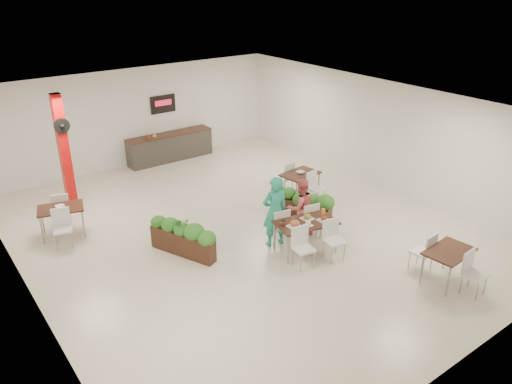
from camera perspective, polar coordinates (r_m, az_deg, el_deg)
ground at (r=12.69m, az=-1.72°, el=-4.35°), size 12.00×12.00×0.00m
room_shell at (r=11.86m, az=-1.84°, el=4.21°), size 10.10×12.10×3.22m
red_column at (r=14.09m, az=-21.06°, el=4.26°), size 0.40×0.41×3.20m
service_counter at (r=17.46m, az=-9.79°, el=5.19°), size 3.00×0.64×2.20m
main_table at (r=11.55m, az=5.69°, el=-3.93°), size 1.53×1.83×0.92m
diner_man at (r=11.65m, az=2.16°, el=-2.25°), size 0.71×0.54×1.75m
diner_woman at (r=12.18m, az=5.10°, el=-1.77°), size 0.82×0.70×1.50m
planter_left at (r=11.54m, az=-8.43°, el=-4.91°), size 0.93×1.69×0.93m
planter_right at (r=13.00m, az=5.13°, el=-1.31°), size 0.88×1.69×0.92m
side_table_a at (r=13.07m, az=-21.39°, el=-2.19°), size 1.22×1.67×0.92m
side_table_b at (r=14.27m, az=5.07°, el=1.67°), size 1.16×1.66×0.92m
side_table_c at (r=11.13m, az=21.15°, el=-6.87°), size 1.12×1.65×0.92m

